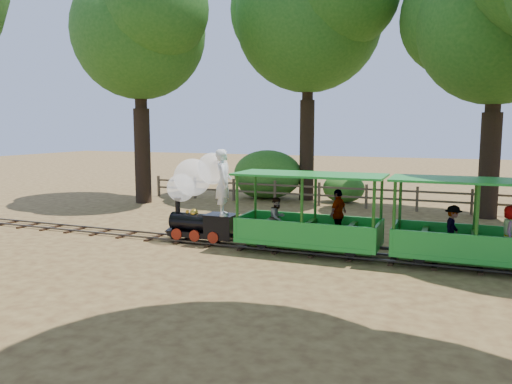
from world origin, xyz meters
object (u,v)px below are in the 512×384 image
at_px(carriage_rear, 476,235).
at_px(fence, 342,193).
at_px(carriage_front, 309,222).
at_px(locomotive, 200,190).

bearing_deg(carriage_rear, fence, 121.35).
height_order(carriage_front, fence, carriage_front).
bearing_deg(carriage_front, locomotive, 179.65).
xyz_separation_m(carriage_front, carriage_rear, (4.04, -0.02, -0.01)).
relative_size(carriage_front, fence, 0.22).
bearing_deg(fence, locomotive, -107.05).
xyz_separation_m(locomotive, carriage_rear, (7.31, -0.04, -0.73)).
bearing_deg(carriage_front, carriage_rear, -0.29).
bearing_deg(locomotive, fence, 72.95).
relative_size(locomotive, fence, 0.15).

